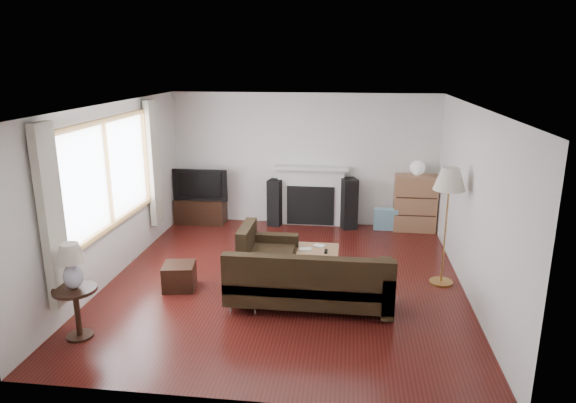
# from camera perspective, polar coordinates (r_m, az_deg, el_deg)

# --- Properties ---
(room) EXTENTS (5.10, 5.60, 2.54)m
(room) POSITION_cam_1_polar(r_m,az_deg,el_deg) (7.09, -0.30, 0.52)
(room) COLOR #47140F
(room) RESTS_ON ground
(window) EXTENTS (0.12, 2.74, 1.54)m
(window) POSITION_cam_1_polar(r_m,az_deg,el_deg) (7.55, -19.31, 2.90)
(window) COLOR olive
(window) RESTS_ON room
(curtain_near) EXTENTS (0.10, 0.35, 2.10)m
(curtain_near) POSITION_cam_1_polar(r_m,az_deg,el_deg) (6.28, -24.80, -1.54)
(curtain_near) COLOR beige
(curtain_near) RESTS_ON room
(curtain_far) EXTENTS (0.10, 0.35, 2.10)m
(curtain_far) POSITION_cam_1_polar(r_m,az_deg,el_deg) (8.91, -14.70, 4.12)
(curtain_far) COLOR beige
(curtain_far) RESTS_ON room
(fireplace) EXTENTS (1.40, 0.26, 1.15)m
(fireplace) POSITION_cam_1_polar(r_m,az_deg,el_deg) (9.79, 2.56, 0.65)
(fireplace) COLOR white
(fireplace) RESTS_ON room
(tv_stand) EXTENTS (0.96, 0.43, 0.48)m
(tv_stand) POSITION_cam_1_polar(r_m,az_deg,el_deg) (10.14, -9.68, -1.00)
(tv_stand) COLOR black
(tv_stand) RESTS_ON ground
(television) EXTENTS (1.05, 0.14, 0.61)m
(television) POSITION_cam_1_polar(r_m,az_deg,el_deg) (9.98, -9.56, 1.98)
(television) COLOR black
(television) RESTS_ON tv_stand
(speaker_left) EXTENTS (0.30, 0.34, 0.89)m
(speaker_left) POSITION_cam_1_polar(r_m,az_deg,el_deg) (9.81, -1.41, -0.10)
(speaker_left) COLOR black
(speaker_left) RESTS_ON ground
(speaker_right) EXTENTS (0.36, 0.39, 0.96)m
(speaker_right) POSITION_cam_1_polar(r_m,az_deg,el_deg) (9.68, 6.77, -0.21)
(speaker_right) COLOR black
(speaker_right) RESTS_ON ground
(bookshelf) EXTENTS (0.76, 0.36, 1.05)m
(bookshelf) POSITION_cam_1_polar(r_m,az_deg,el_deg) (9.75, 13.93, -0.17)
(bookshelf) COLOR #946544
(bookshelf) RESTS_ON ground
(globe_lamp) EXTENTS (0.27, 0.27, 0.27)m
(globe_lamp) POSITION_cam_1_polar(r_m,az_deg,el_deg) (9.59, 14.19, 3.63)
(globe_lamp) COLOR white
(globe_lamp) RESTS_ON bookshelf
(sectional_sofa) EXTENTS (2.29, 1.67, 0.74)m
(sectional_sofa) POSITION_cam_1_polar(r_m,az_deg,el_deg) (6.65, 2.40, -8.59)
(sectional_sofa) COLOR black
(sectional_sofa) RESTS_ON ground
(coffee_table) EXTENTS (0.97, 0.53, 0.38)m
(coffee_table) POSITION_cam_1_polar(r_m,az_deg,el_deg) (7.74, 1.96, -6.47)
(coffee_table) COLOR #956D47
(coffee_table) RESTS_ON ground
(footstool) EXTENTS (0.49, 0.49, 0.36)m
(footstool) POSITION_cam_1_polar(r_m,az_deg,el_deg) (7.35, -11.99, -8.13)
(footstool) COLOR black
(footstool) RESTS_ON ground
(floor_lamp) EXTENTS (0.50, 0.50, 1.69)m
(floor_lamp) POSITION_cam_1_polar(r_m,az_deg,el_deg) (7.44, 17.11, -2.73)
(floor_lamp) COLOR #AC7E3B
(floor_lamp) RESTS_ON ground
(side_table) EXTENTS (0.49, 0.49, 0.61)m
(side_table) POSITION_cam_1_polar(r_m,az_deg,el_deg) (6.43, -22.36, -11.36)
(side_table) COLOR black
(side_table) RESTS_ON ground
(table_lamp) EXTENTS (0.32, 0.32, 0.52)m
(table_lamp) POSITION_cam_1_polar(r_m,az_deg,el_deg) (6.21, -22.90, -6.66)
(table_lamp) COLOR silver
(table_lamp) RESTS_ON side_table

